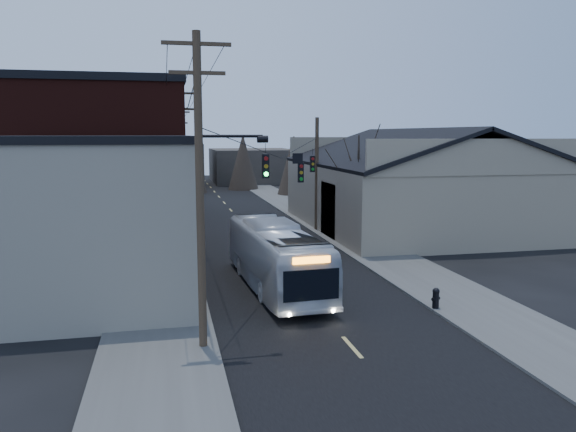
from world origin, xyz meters
name	(u,v)px	position (x,y,z in m)	size (l,w,h in m)	color
ground	(373,371)	(0.00, 0.00, 0.00)	(160.00, 160.00, 0.00)	black
road_surface	(242,223)	(0.00, 30.00, 0.01)	(9.00, 110.00, 0.02)	black
sidewalk_left	(161,225)	(-6.50, 30.00, 0.06)	(4.00, 110.00, 0.12)	#474744
sidewalk_right	(318,220)	(6.50, 30.00, 0.06)	(4.00, 110.00, 0.12)	#474744
building_clapboard	(96,224)	(-9.00, 9.00, 3.50)	(8.00, 8.00, 7.00)	#6F695C
building_brick	(99,172)	(-10.00, 20.00, 5.00)	(10.00, 12.00, 10.00)	black
building_left_far	(126,177)	(-9.50, 36.00, 3.50)	(9.00, 14.00, 7.00)	#34302A
warehouse	(415,193)	(13.00, 25.00, 2.70)	(16.16, 20.60, 7.73)	gray
building_far_left	(165,165)	(-6.00, 65.00, 3.00)	(10.00, 12.00, 6.00)	#34302A
building_far_right	(252,166)	(7.00, 70.00, 2.50)	(12.00, 14.00, 5.00)	#34302A
bare_tree	(358,189)	(6.50, 20.00, 3.60)	(0.40, 0.40, 7.20)	black
utility_lines	(208,167)	(-3.11, 24.14, 4.95)	(11.24, 45.28, 10.50)	#382B1E
bus	(276,257)	(-1.09, 9.96, 1.53)	(2.57, 10.99, 3.06)	silver
parked_car	(185,205)	(-4.30, 37.83, 0.61)	(1.29, 3.69, 1.21)	#A0A3A7
fire_hydrant	(436,297)	(4.70, 5.12, 0.58)	(0.42, 0.29, 0.86)	black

